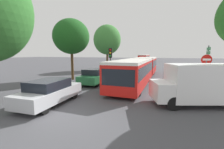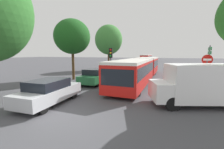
{
  "view_description": "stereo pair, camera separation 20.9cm",
  "coord_description": "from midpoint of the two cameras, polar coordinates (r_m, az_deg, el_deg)",
  "views": [
    {
      "loc": [
        4.0,
        -5.48,
        2.89
      ],
      "look_at": [
        0.2,
        5.95,
        1.2
      ],
      "focal_mm": 24.0,
      "sensor_mm": 36.0,
      "label": 1
    },
    {
      "loc": [
        4.2,
        -5.42,
        2.89
      ],
      "look_at": [
        0.2,
        5.95,
        1.2
      ],
      "focal_mm": 24.0,
      "sensor_mm": 36.0,
      "label": 2
    }
  ],
  "objects": [
    {
      "name": "ground_plane",
      "position": [
        7.41,
        -17.7,
        -15.38
      ],
      "size": [
        200.0,
        200.0,
        0.0
      ],
      "primitive_type": "plane",
      "color": "#47474C"
    },
    {
      "name": "articulated_bus",
      "position": [
        16.6,
        10.25,
        2.59
      ],
      "size": [
        2.88,
        15.99,
        2.37
      ],
      "rotation": [
        0.0,
        0.0,
        -1.6
      ],
      "color": "red",
      "rests_on": "ground"
    },
    {
      "name": "city_bus_rear",
      "position": [
        54.1,
        12.04,
        6.27
      ],
      "size": [
        2.79,
        11.58,
        2.48
      ],
      "rotation": [
        0.0,
        0.0,
        1.55
      ],
      "color": "red",
      "rests_on": "ground"
    },
    {
      "name": "queued_car_silver",
      "position": [
        9.35,
        -23.22,
        -6.08
      ],
      "size": [
        1.82,
        4.14,
        1.43
      ],
      "rotation": [
        0.0,
        0.0,
        1.59
      ],
      "color": "#B7BABF",
      "rests_on": "ground"
    },
    {
      "name": "queued_car_green",
      "position": [
        14.5,
        -6.95,
        -0.63
      ],
      "size": [
        1.85,
        4.21,
        1.45
      ],
      "rotation": [
        0.0,
        0.0,
        1.59
      ],
      "color": "#236638",
      "rests_on": "ground"
    },
    {
      "name": "queued_car_blue",
      "position": [
        20.22,
        0.25,
        1.72
      ],
      "size": [
        1.72,
        3.92,
        1.35
      ],
      "rotation": [
        0.0,
        0.0,
        1.59
      ],
      "color": "#284799",
      "rests_on": "ground"
    },
    {
      "name": "queued_car_white",
      "position": [
        26.11,
        4.76,
        3.24
      ],
      "size": [
        1.87,
        4.26,
        1.47
      ],
      "rotation": [
        0.0,
        0.0,
        1.59
      ],
      "color": "white",
      "rests_on": "ground"
    },
    {
      "name": "queued_car_tan",
      "position": [
        32.41,
        7.64,
        4.16
      ],
      "size": [
        1.94,
        4.41,
        1.52
      ],
      "rotation": [
        0.0,
        0.0,
        1.59
      ],
      "color": "tan",
      "rests_on": "ground"
    },
    {
      "name": "queued_car_black",
      "position": [
        38.16,
        9.21,
        4.65
      ],
      "size": [
        1.85,
        4.22,
        1.45
      ],
      "rotation": [
        0.0,
        0.0,
        1.59
      ],
      "color": "black",
      "rests_on": "ground"
    },
    {
      "name": "white_van",
      "position": [
        9.69,
        30.48,
        -2.93
      ],
      "size": [
        5.36,
        3.42,
        2.31
      ],
      "rotation": [
        0.0,
        0.0,
        3.46
      ],
      "color": "white",
      "rests_on": "ground"
    },
    {
      "name": "traffic_light",
      "position": [
        14.03,
        -1.05,
        6.38
      ],
      "size": [
        0.36,
        0.39,
        3.4
      ],
      "rotation": [
        0.0,
        0.0,
        -1.36
      ],
      "color": "#56595E",
      "rests_on": "ground"
    },
    {
      "name": "no_entry_sign",
      "position": [
        12.58,
        31.75,
        2.17
      ],
      "size": [
        0.7,
        0.08,
        2.82
      ],
      "rotation": [
        0.0,
        0.0,
        -1.57
      ],
      "color": "#56595E",
      "rests_on": "ground"
    },
    {
      "name": "direction_sign_post",
      "position": [
        15.95,
        32.37,
        5.59
      ],
      "size": [
        0.16,
        1.4,
        3.6
      ],
      "rotation": [
        0.0,
        0.0,
        3.07
      ],
      "color": "#56595E",
      "rests_on": "ground"
    },
    {
      "name": "tree_left_mid",
      "position": [
        17.31,
        -15.87,
        13.39
      ],
      "size": [
        3.89,
        3.89,
        6.6
      ],
      "color": "#51381E",
      "rests_on": "ground"
    },
    {
      "name": "tree_left_far",
      "position": [
        26.52,
        -2.25,
        12.79
      ],
      "size": [
        4.7,
        4.7,
        7.79
      ],
      "color": "#51381E",
      "rests_on": "ground"
    }
  ]
}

